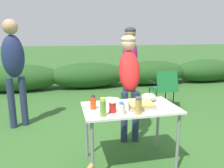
{
  "coord_description": "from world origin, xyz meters",
  "views": [
    {
      "loc": [
        -0.75,
        -2.32,
        1.56
      ],
      "look_at": [
        -0.09,
        0.58,
        0.89
      ],
      "focal_mm": 35.0,
      "sensor_mm": 36.0,
      "label": 1
    }
  ],
  "objects_px": {
    "standing_person_in_gray_fleece": "(130,57)",
    "mixing_bowl": "(149,97)",
    "relish_jar": "(103,107)",
    "folding_table": "(130,113)",
    "mayo_bottle": "(122,108)",
    "paper_cup_stack": "(126,106)",
    "standing_person_in_red_jacket": "(14,63)",
    "spice_jar": "(138,106)",
    "camp_chair_green_behind_table": "(164,87)",
    "plate_stack": "(110,102)",
    "standing_person_with_beanie": "(129,74)",
    "food_tray": "(140,105)",
    "hot_sauce_bottle": "(93,102)",
    "ketchup_bottle": "(113,106)"
  },
  "relations": [
    {
      "from": "standing_person_in_gray_fleece",
      "to": "mixing_bowl",
      "type": "bearing_deg",
      "value": -85.64
    },
    {
      "from": "mixing_bowl",
      "to": "relish_jar",
      "type": "distance_m",
      "value": 0.78
    },
    {
      "from": "folding_table",
      "to": "mayo_bottle",
      "type": "height_order",
      "value": "mayo_bottle"
    },
    {
      "from": "mayo_bottle",
      "to": "relish_jar",
      "type": "height_order",
      "value": "relish_jar"
    },
    {
      "from": "paper_cup_stack",
      "to": "standing_person_in_red_jacket",
      "type": "xyz_separation_m",
      "value": [
        -1.43,
        1.64,
        0.31
      ]
    },
    {
      "from": "spice_jar",
      "to": "camp_chair_green_behind_table",
      "type": "distance_m",
      "value": 2.56
    },
    {
      "from": "spice_jar",
      "to": "relish_jar",
      "type": "distance_m",
      "value": 0.38
    },
    {
      "from": "relish_jar",
      "to": "standing_person_in_gray_fleece",
      "type": "xyz_separation_m",
      "value": [
        1.02,
        2.36,
        0.27
      ]
    },
    {
      "from": "mixing_bowl",
      "to": "plate_stack",
      "type": "bearing_deg",
      "value": -179.86
    },
    {
      "from": "mixing_bowl",
      "to": "paper_cup_stack",
      "type": "bearing_deg",
      "value": -142.29
    },
    {
      "from": "plate_stack",
      "to": "mayo_bottle",
      "type": "height_order",
      "value": "mayo_bottle"
    },
    {
      "from": "standing_person_with_beanie",
      "to": "standing_person_in_gray_fleece",
      "type": "bearing_deg",
      "value": 79.06
    },
    {
      "from": "folding_table",
      "to": "food_tray",
      "type": "height_order",
      "value": "food_tray"
    },
    {
      "from": "hot_sauce_bottle",
      "to": "standing_person_in_gray_fleece",
      "type": "xyz_separation_m",
      "value": [
        1.09,
        2.11,
        0.28
      ]
    },
    {
      "from": "standing_person_with_beanie",
      "to": "relish_jar",
      "type": "bearing_deg",
      "value": -115.0
    },
    {
      "from": "plate_stack",
      "to": "standing_person_with_beanie",
      "type": "height_order",
      "value": "standing_person_with_beanie"
    },
    {
      "from": "hot_sauce_bottle",
      "to": "ketchup_bottle",
      "type": "bearing_deg",
      "value": -39.27
    },
    {
      "from": "food_tray",
      "to": "standing_person_in_gray_fleece",
      "type": "xyz_separation_m",
      "value": [
        0.55,
        2.17,
        0.34
      ]
    },
    {
      "from": "ketchup_bottle",
      "to": "spice_jar",
      "type": "height_order",
      "value": "spice_jar"
    },
    {
      "from": "mixing_bowl",
      "to": "camp_chair_green_behind_table",
      "type": "relative_size",
      "value": 0.23
    },
    {
      "from": "folding_table",
      "to": "hot_sauce_bottle",
      "type": "height_order",
      "value": "hot_sauce_bottle"
    },
    {
      "from": "plate_stack",
      "to": "mixing_bowl",
      "type": "height_order",
      "value": "mixing_bowl"
    },
    {
      "from": "folding_table",
      "to": "camp_chair_green_behind_table",
      "type": "distance_m",
      "value": 2.34
    },
    {
      "from": "spice_jar",
      "to": "folding_table",
      "type": "bearing_deg",
      "value": 92.69
    },
    {
      "from": "standing_person_with_beanie",
      "to": "standing_person_in_red_jacket",
      "type": "relative_size",
      "value": 0.86
    },
    {
      "from": "spice_jar",
      "to": "plate_stack",
      "type": "bearing_deg",
      "value": 116.94
    },
    {
      "from": "mixing_bowl",
      "to": "paper_cup_stack",
      "type": "height_order",
      "value": "paper_cup_stack"
    },
    {
      "from": "food_tray",
      "to": "standing_person_in_gray_fleece",
      "type": "distance_m",
      "value": 2.26
    },
    {
      "from": "standing_person_in_red_jacket",
      "to": "spice_jar",
      "type": "bearing_deg",
      "value": -71.61
    },
    {
      "from": "plate_stack",
      "to": "standing_person_in_gray_fleece",
      "type": "height_order",
      "value": "standing_person_in_gray_fleece"
    },
    {
      "from": "food_tray",
      "to": "plate_stack",
      "type": "relative_size",
      "value": 1.35
    },
    {
      "from": "mayo_bottle",
      "to": "camp_chair_green_behind_table",
      "type": "height_order",
      "value": "mayo_bottle"
    },
    {
      "from": "food_tray",
      "to": "mixing_bowl",
      "type": "bearing_deg",
      "value": 48.22
    },
    {
      "from": "spice_jar",
      "to": "mayo_bottle",
      "type": "bearing_deg",
      "value": 176.51
    },
    {
      "from": "standing_person_in_gray_fleece",
      "to": "camp_chair_green_behind_table",
      "type": "bearing_deg",
      "value": -3.35
    },
    {
      "from": "plate_stack",
      "to": "standing_person_with_beanie",
      "type": "distance_m",
      "value": 0.68
    },
    {
      "from": "food_tray",
      "to": "standing_person_in_gray_fleece",
      "type": "bearing_deg",
      "value": 75.86
    },
    {
      "from": "relish_jar",
      "to": "camp_chair_green_behind_table",
      "type": "bearing_deg",
      "value": 50.95
    },
    {
      "from": "ketchup_bottle",
      "to": "spice_jar",
      "type": "bearing_deg",
      "value": -23.25
    },
    {
      "from": "folding_table",
      "to": "standing_person_in_gray_fleece",
      "type": "height_order",
      "value": "standing_person_in_gray_fleece"
    },
    {
      "from": "paper_cup_stack",
      "to": "spice_jar",
      "type": "bearing_deg",
      "value": -47.46
    },
    {
      "from": "food_tray",
      "to": "mixing_bowl",
      "type": "distance_m",
      "value": 0.28
    },
    {
      "from": "mayo_bottle",
      "to": "standing_person_in_gray_fleece",
      "type": "relative_size",
      "value": 0.09
    },
    {
      "from": "paper_cup_stack",
      "to": "mayo_bottle",
      "type": "xyz_separation_m",
      "value": [
        -0.07,
        -0.1,
        0.01
      ]
    },
    {
      "from": "food_tray",
      "to": "relish_jar",
      "type": "relative_size",
      "value": 1.67
    },
    {
      "from": "relish_jar",
      "to": "mayo_bottle",
      "type": "bearing_deg",
      "value": -2.36
    },
    {
      "from": "hot_sauce_bottle",
      "to": "mayo_bottle",
      "type": "xyz_separation_m",
      "value": [
        0.26,
        -0.25,
        -0.01
      ]
    },
    {
      "from": "folding_table",
      "to": "camp_chair_green_behind_table",
      "type": "relative_size",
      "value": 1.32
    },
    {
      "from": "mixing_bowl",
      "to": "mayo_bottle",
      "type": "relative_size",
      "value": 1.26
    },
    {
      "from": "food_tray",
      "to": "relish_jar",
      "type": "bearing_deg",
      "value": -158.24
    }
  ]
}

